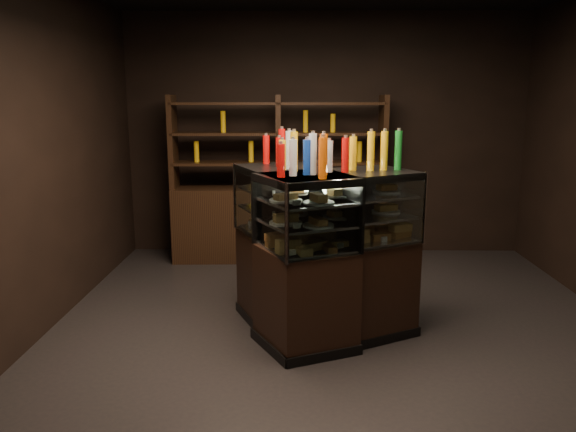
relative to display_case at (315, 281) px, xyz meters
name	(u,v)px	position (x,y,z in m)	size (l,w,h in m)	color
ground	(337,325)	(0.21, 0.18, -0.47)	(5.00, 5.00, 0.00)	black
room_shell	(342,101)	(0.21, 0.18, 1.47)	(5.02, 5.02, 3.01)	black
display_case	(315,281)	(0.00, 0.00, 0.00)	(1.62, 1.43, 1.40)	black
food_display	(315,215)	(0.00, -0.01, 0.57)	(1.25, 1.16, 0.43)	#DCA34F
bottles_top	(316,154)	(0.00, 0.00, 1.06)	(1.08, 1.02, 0.30)	#B20C0A
potted_conifer	(380,245)	(0.76, 1.48, -0.08)	(0.32, 0.32, 0.68)	black
back_shelving	(278,212)	(-0.37, 2.23, 0.13)	(2.57, 0.51, 2.00)	black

